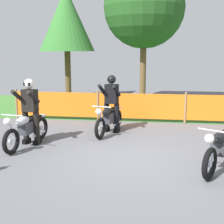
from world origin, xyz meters
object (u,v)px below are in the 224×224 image
Objects in this scene: motorcycle_lead at (27,129)px; motorcycle_third at (109,119)px; motorcycle_trailing at (222,147)px; rider_lead at (30,109)px; rider_third at (111,101)px.

motorcycle_lead is 2.40m from motorcycle_third.
motorcycle_lead is at bearing -72.93° from motorcycle_trailing.
motorcycle_lead is at bearing -37.35° from motorcycle_third.
motorcycle_lead is 1.04× the size of motorcycle_third.
motorcycle_lead is 1.15× the size of rider_lead.
motorcycle_trailing is at bearing 86.03° from rider_lead.
rider_third is at bearing 138.19° from rider_lead.
rider_lead is 1.00× the size of rider_third.
motorcycle_lead is 2.59m from rider_third.
motorcycle_lead reaches higher than motorcycle_third.
motorcycle_third is 1.10× the size of rider_lead.
motorcycle_trailing is 4.66m from rider_lead.
motorcycle_third is (-2.65, 2.44, -0.02)m from motorcycle_trailing.
rider_lead is 2.40m from rider_third.
motorcycle_lead is 4.63m from motorcycle_trailing.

